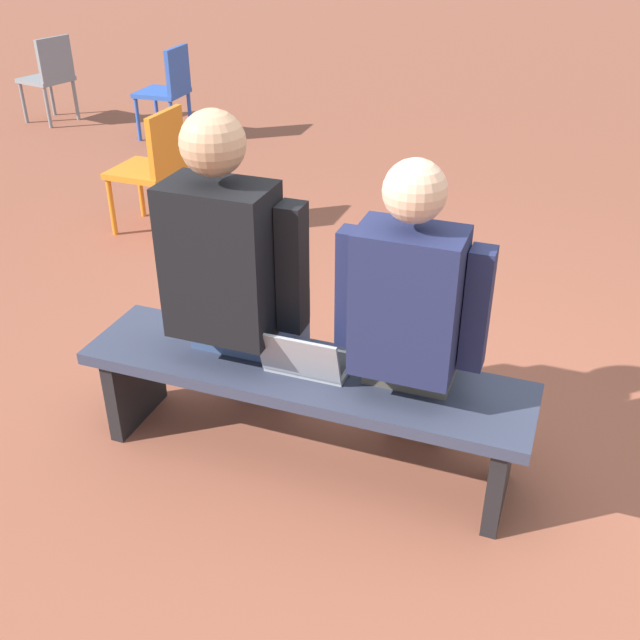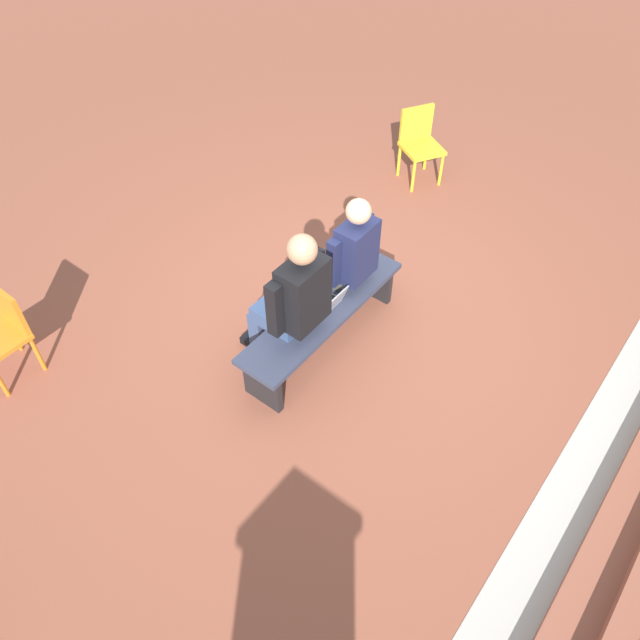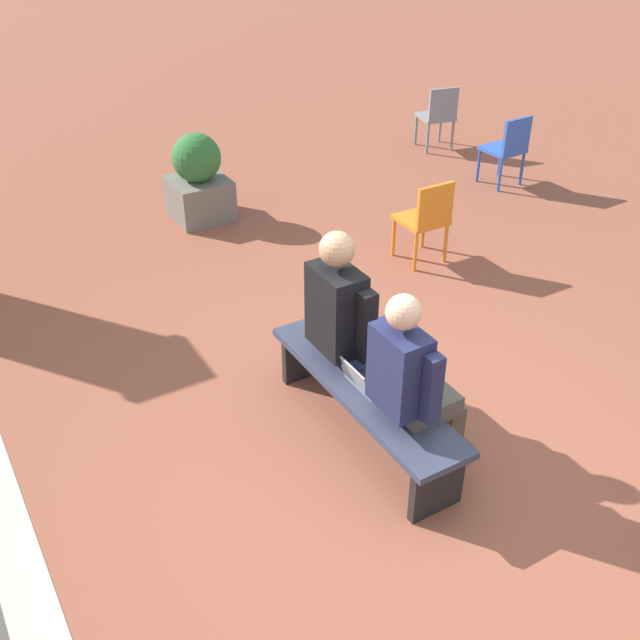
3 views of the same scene
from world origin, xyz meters
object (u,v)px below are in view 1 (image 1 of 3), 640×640
(plastic_chair_mid_courtyard, at_px, (50,74))
(person_adult, at_px, (237,278))
(plastic_chair_far_right, at_px, (169,87))
(laptop, at_px, (307,360))
(plastic_chair_near_bench_left, at_px, (154,164))
(person_student, at_px, (413,318))
(bench, at_px, (303,388))

(plastic_chair_mid_courtyard, bearing_deg, person_adult, 135.37)
(plastic_chair_far_right, xyz_separation_m, plastic_chair_mid_courtyard, (1.39, -0.07, 0.00))
(plastic_chair_mid_courtyard, bearing_deg, laptop, 137.02)
(plastic_chair_near_bench_left, bearing_deg, person_student, 140.43)
(laptop, relative_size, plastic_chair_mid_courtyard, 0.38)
(person_student, height_order, plastic_chair_mid_courtyard, person_student)
(laptop, xyz_separation_m, plastic_chair_far_right, (2.91, -3.93, -0.02))
(plastic_chair_near_bench_left, bearing_deg, plastic_chair_far_right, -62.16)
(plastic_chair_mid_courtyard, bearing_deg, plastic_chair_near_bench_left, 139.69)
(bench, distance_m, plastic_chair_mid_courtyard, 5.85)
(person_student, relative_size, laptop, 4.23)
(laptop, height_order, plastic_chair_near_bench_left, plastic_chair_near_bench_left)
(plastic_chair_far_right, bearing_deg, laptop, 126.48)
(person_adult, distance_m, plastic_chair_mid_courtyard, 5.58)
(plastic_chair_near_bench_left, relative_size, plastic_chair_mid_courtyard, 1.00)
(plastic_chair_near_bench_left, xyz_separation_m, plastic_chair_far_right, (1.06, -2.00, 0.00))
(bench, distance_m, plastic_chair_far_right, 4.87)
(laptop, xyz_separation_m, plastic_chair_near_bench_left, (1.85, -1.93, -0.02))
(bench, bearing_deg, plastic_chair_near_bench_left, -46.35)
(person_student, bearing_deg, plastic_chair_far_right, -49.47)
(bench, distance_m, person_adult, 0.51)
(plastic_chair_near_bench_left, distance_m, plastic_chair_far_right, 2.27)
(plastic_chair_mid_courtyard, bearing_deg, bench, 136.96)
(person_student, height_order, plastic_chair_far_right, person_student)
(person_adult, xyz_separation_m, laptop, (-0.33, 0.09, -0.26))
(bench, xyz_separation_m, plastic_chair_far_right, (2.88, -3.92, 0.13))
(bench, xyz_separation_m, person_student, (-0.41, -0.07, 0.37))
(person_adult, distance_m, laptop, 0.43)
(laptop, relative_size, plastic_chair_near_bench_left, 0.38)
(person_student, distance_m, plastic_chair_near_bench_left, 2.91)
(laptop, bearing_deg, person_adult, -14.63)
(bench, xyz_separation_m, person_adult, (0.30, -0.07, 0.40))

